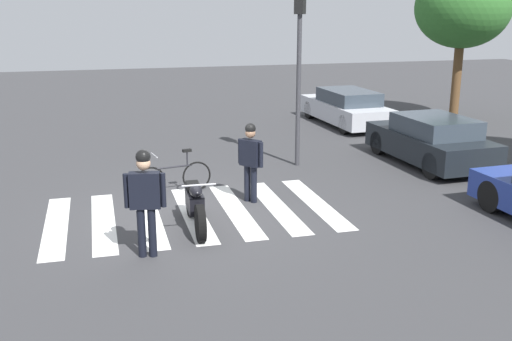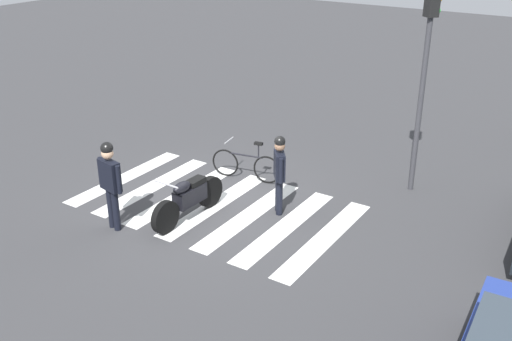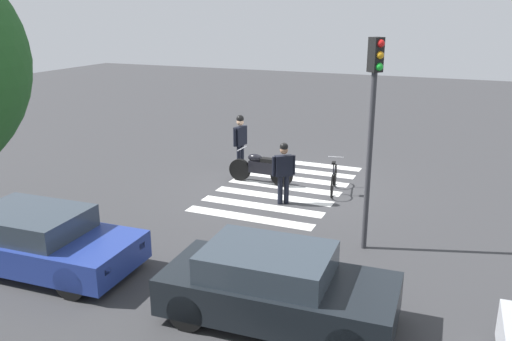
# 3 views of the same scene
# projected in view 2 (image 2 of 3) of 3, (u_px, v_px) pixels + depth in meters

# --- Properties ---
(ground_plane) EXTENTS (60.00, 60.00, 0.00)m
(ground_plane) POSITION_uv_depth(u_px,v_px,m) (215.00, 205.00, 13.00)
(ground_plane) COLOR #38383A
(police_motorcycle) EXTENTS (2.11, 0.62, 1.06)m
(police_motorcycle) POSITION_uv_depth(u_px,v_px,m) (189.00, 198.00, 12.23)
(police_motorcycle) COLOR black
(police_motorcycle) RESTS_ON ground_plane
(leaning_bicycle) EXTENTS (0.48, 1.76, 1.00)m
(leaning_bicycle) POSITION_uv_depth(u_px,v_px,m) (246.00, 165.00, 14.08)
(leaning_bicycle) COLOR black
(leaning_bicycle) RESTS_ON ground_plane
(officer_on_foot) EXTENTS (0.55, 0.44, 1.75)m
(officer_on_foot) POSITION_uv_depth(u_px,v_px,m) (279.00, 169.00, 12.28)
(officer_on_foot) COLOR black
(officer_on_foot) RESTS_ON ground_plane
(officer_by_motorcycle) EXTENTS (0.29, 0.69, 1.88)m
(officer_by_motorcycle) POSITION_uv_depth(u_px,v_px,m) (110.00, 179.00, 11.60)
(officer_by_motorcycle) COLOR black
(officer_by_motorcycle) RESTS_ON ground_plane
(crosswalk_stripes) EXTENTS (3.54, 5.85, 0.01)m
(crosswalk_stripes) POSITION_uv_depth(u_px,v_px,m) (215.00, 205.00, 12.99)
(crosswalk_stripes) COLOR silver
(crosswalk_stripes) RESTS_ON ground_plane
(traffic_light_pole) EXTENTS (0.35, 0.34, 4.64)m
(traffic_light_pole) POSITION_uv_depth(u_px,v_px,m) (426.00, 58.00, 12.49)
(traffic_light_pole) COLOR #38383D
(traffic_light_pole) RESTS_ON ground_plane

